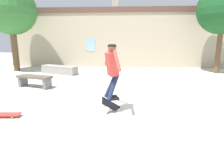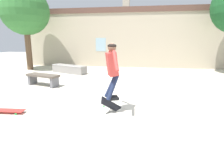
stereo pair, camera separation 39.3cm
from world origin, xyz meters
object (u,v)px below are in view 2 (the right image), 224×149
at_px(park_bench, 43,78).
at_px(skater, 112,67).
at_px(skate_ledge, 69,69).
at_px(skateboard_flipping, 111,105).
at_px(skateboard_resting, 10,110).
at_px(tree_left, 25,12).

xyz_separation_m(park_bench, skater, (3.22, -2.21, 0.87)).
bearing_deg(skate_ledge, skateboard_flipping, -36.00).
relative_size(park_bench, skater, 1.05).
bearing_deg(skate_ledge, skateboard_resting, -62.16).
distance_m(park_bench, skater, 4.01).
bearing_deg(skateboard_flipping, skateboard_resting, 145.25).
bearing_deg(skater, skateboard_flipping, 112.52).
relative_size(tree_left, park_bench, 3.31).
xyz_separation_m(tree_left, skate_ledge, (2.93, -0.74, -3.31)).
distance_m(tree_left, skateboard_flipping, 9.10).
height_order(tree_left, skate_ledge, tree_left).
height_order(tree_left, skateboard_flipping, tree_left).
distance_m(skate_ledge, skateboard_resting, 5.59).
bearing_deg(tree_left, skateboard_flipping, -43.11).
bearing_deg(park_bench, skater, -19.21).
distance_m(tree_left, park_bench, 5.65).
height_order(skater, skateboard_flipping, skater).
bearing_deg(park_bench, skateboard_resting, -62.23).
relative_size(tree_left, skate_ledge, 2.24).
distance_m(tree_left, skateboard_resting, 8.02).
distance_m(skate_ledge, skateboard_flipping, 6.00).
xyz_separation_m(skate_ledge, skater, (3.27, -5.07, 0.99)).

